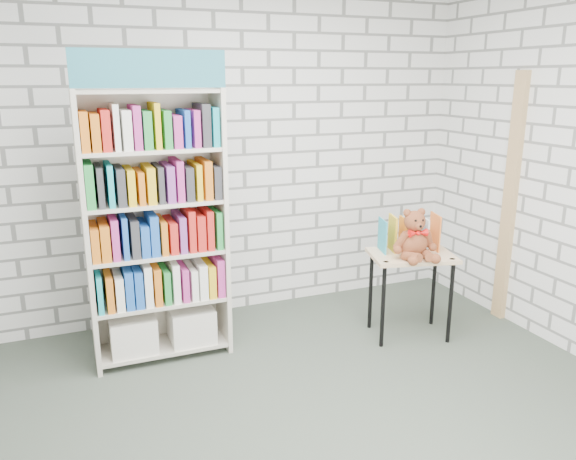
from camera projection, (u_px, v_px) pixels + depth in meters
name	position (u px, v px, depth m)	size (l,w,h in m)	color
ground	(314.00, 434.00, 3.33)	(4.50, 4.50, 0.00)	#3E483C
room_shell	(318.00, 130.00, 2.86)	(4.52, 4.02, 2.81)	silver
bookshelf	(156.00, 226.00, 4.04)	(0.99, 0.38, 2.22)	beige
display_table	(411.00, 265.00, 4.46)	(0.74, 0.59, 0.70)	#DBB083
table_books	(408.00, 234.00, 4.50)	(0.49, 0.30, 0.27)	teal
teddy_bear	(415.00, 239.00, 4.29)	(0.36, 0.34, 0.39)	brown
door_trim	(510.00, 200.00, 4.70)	(0.05, 0.12, 2.10)	tan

